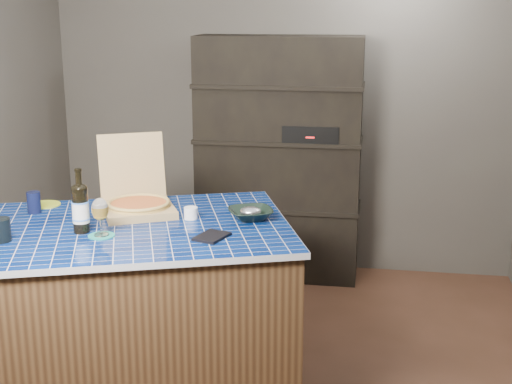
% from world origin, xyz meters
% --- Properties ---
extents(room, '(3.50, 3.50, 3.50)m').
position_xyz_m(room, '(0.00, 0.00, 1.25)').
color(room, brown).
rests_on(room, ground).
extents(shelving_unit, '(1.20, 0.41, 1.80)m').
position_xyz_m(shelving_unit, '(0.00, 1.53, 0.90)').
color(shelving_unit, black).
rests_on(shelving_unit, floor).
extents(kitchen_island, '(1.99, 1.60, 0.95)m').
position_xyz_m(kitchen_island, '(-0.56, -0.39, 0.47)').
color(kitchen_island, '#4E351E').
rests_on(kitchen_island, floor).
extents(pizza_box, '(0.51, 0.55, 0.39)m').
position_xyz_m(pizza_box, '(-0.53, -0.13, 1.00)').
color(pizza_box, tan).
rests_on(pizza_box, kitchen_island).
extents(mead_bottle, '(0.08, 0.08, 0.32)m').
position_xyz_m(mead_bottle, '(-0.69, -0.50, 1.07)').
color(mead_bottle, black).
rests_on(mead_bottle, kitchen_island).
extents(teal_trivet, '(0.13, 0.13, 0.01)m').
position_xyz_m(teal_trivet, '(-0.57, -0.54, 0.95)').
color(teal_trivet, '#188075').
rests_on(teal_trivet, kitchen_island).
extents(wine_glass, '(0.08, 0.08, 0.18)m').
position_xyz_m(wine_glass, '(-0.57, -0.54, 1.08)').
color(wine_glass, white).
rests_on(wine_glass, teal_trivet).
extents(tumbler, '(0.10, 0.10, 0.11)m').
position_xyz_m(tumbler, '(-1.01, -0.69, 1.00)').
color(tumbler, black).
rests_on(tumbler, kitchen_island).
extents(dvd_case, '(0.17, 0.20, 0.01)m').
position_xyz_m(dvd_case, '(-0.05, -0.48, 0.95)').
color(dvd_case, black).
rests_on(dvd_case, kitchen_island).
extents(bowl, '(0.30, 0.30, 0.06)m').
position_xyz_m(bowl, '(0.08, -0.15, 0.97)').
color(bowl, black).
rests_on(bowl, kitchen_island).
extents(foil_contents, '(0.11, 0.09, 0.05)m').
position_xyz_m(foil_contents, '(0.08, -0.15, 0.99)').
color(foil_contents, '#B8BAC5').
rests_on(foil_contents, bowl).
extents(white_jar, '(0.07, 0.07, 0.06)m').
position_xyz_m(white_jar, '(-0.22, -0.19, 0.98)').
color(white_jar, white).
rests_on(white_jar, kitchen_island).
extents(navy_cup, '(0.07, 0.07, 0.11)m').
position_xyz_m(navy_cup, '(-1.07, -0.22, 1.00)').
color(navy_cup, black).
rests_on(navy_cup, kitchen_island).
extents(green_trivet, '(0.17, 0.17, 0.01)m').
position_xyz_m(green_trivet, '(-1.08, -0.08, 0.95)').
color(green_trivet, '#A0B426').
rests_on(green_trivet, kitchen_island).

